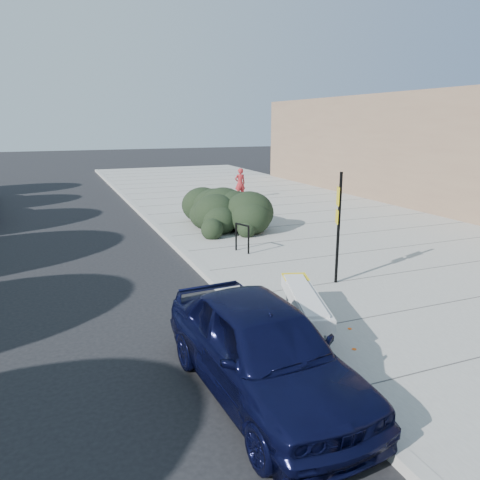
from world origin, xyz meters
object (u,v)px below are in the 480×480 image
object	(u,v)px
sign_post	(338,221)
bike_rack	(242,235)
bench	(305,301)
sedan_navy	(262,348)
pedestrian	(240,183)

from	to	relation	value
sign_post	bike_rack	bearing A→B (deg)	132.08
bench	sedan_navy	distance (m)	2.04
bench	sign_post	bearing A→B (deg)	62.85
sedan_navy	sign_post	bearing A→B (deg)	40.79
sedan_navy	pedestrian	distance (m)	16.93
bench	sedan_navy	bearing A→B (deg)	-119.43
sedan_navy	pedestrian	bearing A→B (deg)	65.44
bike_rack	sign_post	size ratio (longest dim) A/B	0.32
sedan_navy	pedestrian	xyz separation A→B (m)	(6.08, 15.80, 0.18)
bike_rack	sedan_navy	xyz separation A→B (m)	(-2.45, -6.70, 0.07)
bike_rack	sedan_navy	distance (m)	7.14
bike_rack	sedan_navy	bearing A→B (deg)	-131.14
sedan_navy	pedestrian	world-z (taller)	pedestrian
bike_rack	sign_post	distance (m)	3.60
bench	pedestrian	size ratio (longest dim) A/B	1.60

